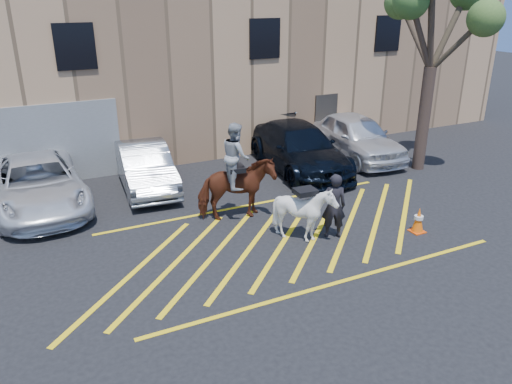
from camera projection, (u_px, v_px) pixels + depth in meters
name	position (u px, v px, depth m)	size (l,w,h in m)	color
ground	(281.00, 234.00, 13.90)	(90.00, 90.00, 0.00)	black
car_white_pickup	(38.00, 184.00, 15.36)	(2.57, 5.57, 1.55)	silver
car_silver_sedan	(145.00, 167.00, 16.93)	(1.60, 4.58, 1.51)	gray
car_blue_suv	(299.00, 148.00, 18.68)	(2.36, 5.81, 1.69)	black
car_white_suv	(356.00, 136.00, 20.06)	(2.06, 5.13, 1.75)	silver
handler	(334.00, 206.00, 13.42)	(0.66, 0.44, 1.82)	black
warehouse	(155.00, 54.00, 22.54)	(32.42, 10.20, 7.30)	tan
hatching_zone	(286.00, 238.00, 13.65)	(12.60, 5.12, 0.01)	yellow
mounted_bay	(236.00, 182.00, 14.40)	(2.34, 1.35, 2.91)	#572214
saddled_white	(304.00, 213.00, 13.28)	(1.34, 1.49, 1.58)	silver
traffic_cone	(418.00, 220.00, 13.88)	(0.38, 0.38, 0.73)	#EB4609
tree	(437.00, 10.00, 16.97)	(3.99, 4.37, 7.31)	#433329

